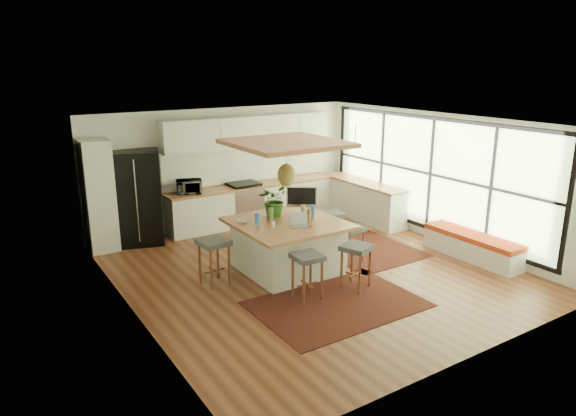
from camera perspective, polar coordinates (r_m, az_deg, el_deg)
floor at (r=9.61m, az=2.63°, el=-6.83°), size 7.00×7.00×0.00m
ceiling at (r=8.93m, az=2.85°, el=9.37°), size 7.00×7.00×0.00m
wall_back at (r=12.13m, az=-6.90°, el=4.53°), size 6.50×0.00×6.50m
wall_front at (r=6.78m, az=20.20°, el=-5.48°), size 6.50×0.00×6.50m
wall_left at (r=7.83m, az=-17.07°, el=-2.37°), size 0.00×7.00×7.00m
wall_right at (r=11.33m, az=16.29°, el=3.21°), size 0.00×7.00×7.00m
window_wall at (r=11.30m, az=16.21°, el=3.44°), size 0.10×6.20×2.60m
pantry at (r=10.94m, az=-20.12°, el=1.22°), size 0.55×0.60×2.25m
back_counter_base at (r=12.30m, az=-3.81°, el=0.42°), size 4.20×0.60×0.88m
back_counter_top at (r=12.19m, az=-3.85°, el=2.51°), size 4.24×0.64×0.05m
backsplash at (r=12.35m, az=-4.56°, el=4.81°), size 4.20×0.02×0.80m
upper_cabinets at (r=12.08m, az=-4.28°, el=8.41°), size 4.20×0.34×0.70m
range at (r=12.17m, az=-4.84°, el=0.52°), size 0.76×0.62×1.00m
right_counter_base at (r=12.69m, az=8.26°, el=0.77°), size 0.60×2.50×0.88m
right_counter_top at (r=12.58m, az=8.34°, el=2.79°), size 0.64×2.54×0.05m
window_bench at (r=10.67m, az=19.59°, el=-4.00°), size 0.52×2.00×0.50m
ceiling_panel at (r=9.19m, az=-0.19°, el=5.47°), size 1.86×1.86×0.80m
rug_near at (r=8.37m, az=5.43°, el=-10.46°), size 2.60×1.80×0.01m
rug_right at (r=10.91m, az=7.56°, el=-4.12°), size 1.80×2.60×0.01m
fridge at (r=11.18m, az=-16.24°, el=0.81°), size 1.17×1.03×1.96m
island at (r=9.45m, az=-0.07°, el=-4.20°), size 1.85×1.85×0.93m
stool_near_left at (r=8.40m, az=2.13°, el=-7.64°), size 0.47×0.47×0.75m
stool_near_right at (r=8.84m, az=7.45°, el=-6.55°), size 0.58×0.58×0.76m
stool_right_front at (r=9.94m, az=6.96°, el=-3.97°), size 0.43×0.43×0.71m
stool_right_back at (r=10.55m, az=4.78°, el=-2.71°), size 0.58×0.58×0.78m
stool_left_side at (r=8.99m, az=-8.09°, el=-6.18°), size 0.53×0.53×0.80m
laptop at (r=9.00m, az=1.35°, el=-1.30°), size 0.41×0.43×0.25m
monitor at (r=9.68m, az=1.50°, el=0.79°), size 0.60×0.51×0.54m
microwave at (r=11.49m, az=-10.82°, el=2.50°), size 0.60×0.45×0.36m
island_plant at (r=9.58m, az=-1.59°, el=0.55°), size 0.83×0.84×0.49m
island_bowl at (r=9.26m, az=-5.00°, el=-1.49°), size 0.22×0.22×0.05m
island_bottle_0 at (r=9.08m, az=-3.33°, el=-1.33°), size 0.07×0.07×0.19m
island_bottle_1 at (r=8.95m, az=-1.71°, el=-1.58°), size 0.07×0.07×0.19m
island_bottle_2 at (r=9.17m, az=2.26°, el=-1.16°), size 0.07×0.07×0.19m
island_bottle_3 at (r=9.50m, az=1.55°, el=-0.54°), size 0.07×0.07×0.19m
island_bottle_4 at (r=9.38m, az=-1.92°, el=-0.76°), size 0.07×0.07×0.19m
island_bottle_5 at (r=9.46m, az=2.81°, el=-0.62°), size 0.07×0.07×0.19m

